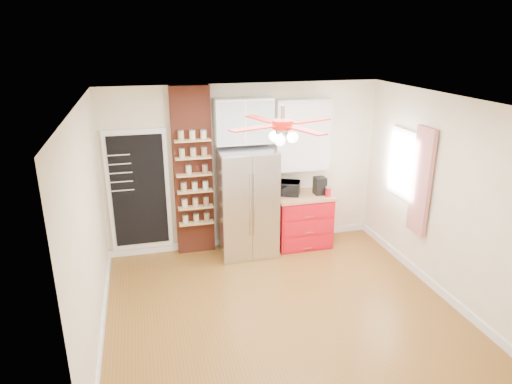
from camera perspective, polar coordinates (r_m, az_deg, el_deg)
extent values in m
plane|color=brown|center=(6.26, 2.90, -13.96)|extent=(4.50, 4.50, 0.00)
plane|color=white|center=(5.29, 3.40, 11.31)|extent=(4.50, 4.50, 0.00)
cube|color=#FEEFCC|center=(7.47, -1.46, 3.10)|extent=(4.50, 0.02, 2.70)
cube|color=#FEEFCC|center=(3.98, 11.97, -12.73)|extent=(4.50, 0.02, 2.70)
cube|color=#FEEFCC|center=(5.45, -20.17, -4.44)|extent=(0.02, 4.00, 2.70)
cube|color=#FEEFCC|center=(6.64, 22.00, -0.44)|extent=(0.02, 4.00, 2.70)
cube|color=white|center=(7.34, -14.43, 0.14)|extent=(0.95, 0.04, 1.95)
cube|color=black|center=(7.32, -14.43, 0.08)|extent=(0.82, 0.02, 1.78)
cube|color=brown|center=(7.25, -7.88, 2.43)|extent=(0.60, 0.16, 2.70)
cube|color=#B6B6BB|center=(7.26, -1.16, -1.32)|extent=(0.90, 0.70, 1.75)
cube|color=white|center=(7.10, -1.60, 8.90)|extent=(0.90, 0.35, 0.70)
cube|color=red|center=(7.74, 5.80, -3.64)|extent=(0.90, 0.60, 0.86)
cube|color=tan|center=(7.57, 5.91, -0.50)|extent=(0.94, 0.64, 0.04)
cube|color=white|center=(7.45, 5.73, 7.14)|extent=(0.90, 0.30, 1.15)
cube|color=white|center=(7.27, 18.00, 3.34)|extent=(0.04, 0.75, 1.05)
cube|color=red|center=(6.83, 19.95, 1.25)|extent=(0.06, 0.40, 1.55)
cylinder|color=silver|center=(5.31, 3.36, 9.71)|extent=(0.05, 0.05, 0.20)
cylinder|color=#AD160A|center=(5.33, 3.34, 8.44)|extent=(0.24, 0.24, 0.10)
sphere|color=white|center=(5.37, 3.30, 6.76)|extent=(0.13, 0.13, 0.13)
imported|color=black|center=(7.52, 3.90, 0.51)|extent=(0.49, 0.43, 0.23)
cube|color=black|center=(7.59, 7.97, 0.78)|extent=(0.18, 0.20, 0.29)
cylinder|color=red|center=(7.54, 8.99, 0.00)|extent=(0.12, 0.12, 0.14)
cylinder|color=red|center=(7.71, 8.42, 0.46)|extent=(0.11, 0.11, 0.14)
cylinder|color=beige|center=(7.11, -8.43, 2.79)|extent=(0.09, 0.09, 0.13)
cylinder|color=#976A4D|center=(7.10, -6.40, 2.85)|extent=(0.11, 0.11, 0.13)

